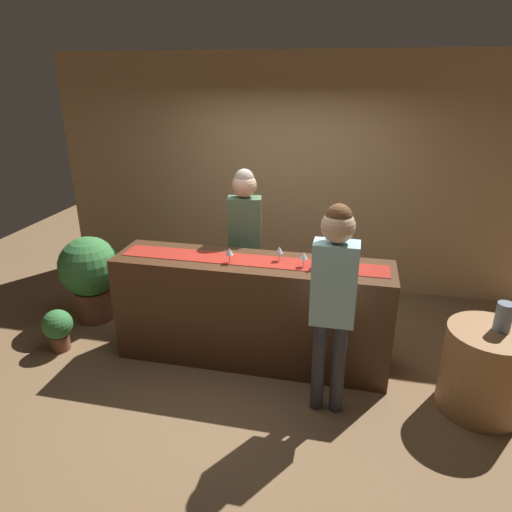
{
  "coord_description": "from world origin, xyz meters",
  "views": [
    {
      "loc": [
        0.88,
        -3.77,
        2.64
      ],
      "look_at": [
        0.04,
        0.0,
        1.09
      ],
      "focal_mm": 32.03,
      "sensor_mm": 36.0,
      "label": 1
    }
  ],
  "objects_px": {
    "potted_plant_small": "(58,327)",
    "customer_sipping": "(334,289)",
    "wine_bottle_clear": "(352,259)",
    "wine_glass_mid_counter": "(229,252)",
    "vase_on_side_table": "(504,317)",
    "wine_glass_far_end": "(279,250)",
    "round_side_table": "(484,370)",
    "wine_glass_near_customer": "(304,256)",
    "wine_bottle_green": "(325,253)",
    "bartender": "(245,233)",
    "potted_plant_tall": "(90,273)"
  },
  "relations": [
    {
      "from": "potted_plant_small",
      "to": "customer_sipping",
      "type": "bearing_deg",
      "value": -6.35
    },
    {
      "from": "wine_bottle_clear",
      "to": "customer_sipping",
      "type": "relative_size",
      "value": 0.17
    },
    {
      "from": "wine_glass_mid_counter",
      "to": "vase_on_side_table",
      "type": "distance_m",
      "value": 2.31
    },
    {
      "from": "wine_glass_far_end",
      "to": "vase_on_side_table",
      "type": "relative_size",
      "value": 0.6
    },
    {
      "from": "round_side_table",
      "to": "wine_glass_mid_counter",
      "type": "bearing_deg",
      "value": 174.75
    },
    {
      "from": "potted_plant_small",
      "to": "wine_glass_near_customer",
      "type": "bearing_deg",
      "value": 5.79
    },
    {
      "from": "wine_glass_mid_counter",
      "to": "wine_glass_far_end",
      "type": "distance_m",
      "value": 0.45
    },
    {
      "from": "wine_bottle_green",
      "to": "round_side_table",
      "type": "distance_m",
      "value": 1.62
    },
    {
      "from": "wine_bottle_green",
      "to": "wine_glass_mid_counter",
      "type": "xyz_separation_m",
      "value": [
        -0.84,
        -0.13,
        -0.01
      ]
    },
    {
      "from": "bartender",
      "to": "customer_sipping",
      "type": "relative_size",
      "value": 0.99
    },
    {
      "from": "round_side_table",
      "to": "potted_plant_small",
      "type": "height_order",
      "value": "round_side_table"
    },
    {
      "from": "wine_glass_near_customer",
      "to": "vase_on_side_table",
      "type": "relative_size",
      "value": 0.6
    },
    {
      "from": "customer_sipping",
      "to": "potted_plant_tall",
      "type": "relative_size",
      "value": 1.82
    },
    {
      "from": "wine_glass_far_end",
      "to": "wine_bottle_green",
      "type": "bearing_deg",
      "value": -0.78
    },
    {
      "from": "wine_glass_near_customer",
      "to": "vase_on_side_table",
      "type": "xyz_separation_m",
      "value": [
        1.62,
        -0.23,
        -0.29
      ]
    },
    {
      "from": "wine_bottle_green",
      "to": "wine_glass_mid_counter",
      "type": "bearing_deg",
      "value": -170.88
    },
    {
      "from": "vase_on_side_table",
      "to": "potted_plant_small",
      "type": "relative_size",
      "value": 0.54
    },
    {
      "from": "wine_bottle_green",
      "to": "vase_on_side_table",
      "type": "relative_size",
      "value": 1.26
    },
    {
      "from": "wine_glass_near_customer",
      "to": "wine_bottle_clear",
      "type": "bearing_deg",
      "value": -1.58
    },
    {
      "from": "wine_bottle_green",
      "to": "bartender",
      "type": "distance_m",
      "value": 1.02
    },
    {
      "from": "vase_on_side_table",
      "to": "potted_plant_tall",
      "type": "height_order",
      "value": "same"
    },
    {
      "from": "wine_bottle_green",
      "to": "wine_glass_far_end",
      "type": "height_order",
      "value": "wine_bottle_green"
    },
    {
      "from": "wine_glass_near_customer",
      "to": "customer_sipping",
      "type": "height_order",
      "value": "customer_sipping"
    },
    {
      "from": "wine_bottle_clear",
      "to": "bartender",
      "type": "height_order",
      "value": "bartender"
    },
    {
      "from": "wine_bottle_clear",
      "to": "round_side_table",
      "type": "bearing_deg",
      "value": -12.15
    },
    {
      "from": "wine_glass_far_end",
      "to": "round_side_table",
      "type": "bearing_deg",
      "value": -10.89
    },
    {
      "from": "bartender",
      "to": "wine_bottle_green",
      "type": "bearing_deg",
      "value": 137.23
    },
    {
      "from": "wine_bottle_clear",
      "to": "vase_on_side_table",
      "type": "relative_size",
      "value": 1.26
    },
    {
      "from": "wine_glass_mid_counter",
      "to": "customer_sipping",
      "type": "xyz_separation_m",
      "value": [
        0.96,
        -0.5,
        -0.03
      ]
    },
    {
      "from": "round_side_table",
      "to": "potted_plant_small",
      "type": "distance_m",
      "value": 3.99
    },
    {
      "from": "wine_glass_near_customer",
      "to": "potted_plant_small",
      "type": "height_order",
      "value": "wine_glass_near_customer"
    },
    {
      "from": "wine_bottle_green",
      "to": "potted_plant_small",
      "type": "relative_size",
      "value": 0.69
    },
    {
      "from": "wine_bottle_clear",
      "to": "wine_bottle_green",
      "type": "relative_size",
      "value": 1.0
    },
    {
      "from": "wine_bottle_clear",
      "to": "wine_bottle_green",
      "type": "xyz_separation_m",
      "value": [
        -0.24,
        0.09,
        0.0
      ]
    },
    {
      "from": "wine_bottle_clear",
      "to": "potted_plant_tall",
      "type": "bearing_deg",
      "value": 171.25
    },
    {
      "from": "wine_glass_near_customer",
      "to": "wine_glass_mid_counter",
      "type": "distance_m",
      "value": 0.67
    },
    {
      "from": "wine_glass_near_customer",
      "to": "bartender",
      "type": "height_order",
      "value": "bartender"
    },
    {
      "from": "wine_glass_near_customer",
      "to": "round_side_table",
      "type": "xyz_separation_m",
      "value": [
        1.55,
        -0.26,
        -0.78
      ]
    },
    {
      "from": "customer_sipping",
      "to": "wine_glass_far_end",
      "type": "bearing_deg",
      "value": 129.84
    },
    {
      "from": "wine_bottle_clear",
      "to": "wine_glass_near_customer",
      "type": "distance_m",
      "value": 0.42
    },
    {
      "from": "bartender",
      "to": "potted_plant_tall",
      "type": "xyz_separation_m",
      "value": [
        -1.74,
        -0.2,
        -0.54
      ]
    },
    {
      "from": "wine_glass_near_customer",
      "to": "wine_glass_far_end",
      "type": "distance_m",
      "value": 0.25
    },
    {
      "from": "customer_sipping",
      "to": "potted_plant_tall",
      "type": "xyz_separation_m",
      "value": [
        -2.72,
        0.98,
        -0.55
      ]
    },
    {
      "from": "wine_glass_far_end",
      "to": "vase_on_side_table",
      "type": "height_order",
      "value": "wine_glass_far_end"
    },
    {
      "from": "wine_glass_mid_counter",
      "to": "potted_plant_tall",
      "type": "height_order",
      "value": "wine_glass_mid_counter"
    },
    {
      "from": "wine_glass_near_customer",
      "to": "round_side_table",
      "type": "relative_size",
      "value": 0.19
    },
    {
      "from": "round_side_table",
      "to": "potted_plant_small",
      "type": "xyz_separation_m",
      "value": [
        -3.98,
        0.01,
        -0.12
      ]
    },
    {
      "from": "wine_glass_mid_counter",
      "to": "customer_sipping",
      "type": "height_order",
      "value": "customer_sipping"
    },
    {
      "from": "round_side_table",
      "to": "wine_glass_far_end",
      "type": "bearing_deg",
      "value": 169.11
    },
    {
      "from": "wine_glass_near_customer",
      "to": "round_side_table",
      "type": "distance_m",
      "value": 1.76
    }
  ]
}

